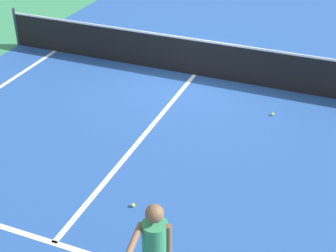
{
  "coord_description": "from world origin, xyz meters",
  "views": [
    {
      "loc": [
        3.71,
        -10.95,
        5.46
      ],
      "look_at": [
        0.94,
        -4.1,
        1.0
      ],
      "focal_mm": 53.93,
      "sensor_mm": 36.0,
      "label": 1
    }
  ],
  "objects_px": {
    "net": "(195,57)",
    "player_near": "(154,247)",
    "tennis_ball_near_net": "(273,114)",
    "tennis_ball_mid_court": "(133,205)"
  },
  "relations": [
    {
      "from": "tennis_ball_mid_court",
      "to": "tennis_ball_near_net",
      "type": "bearing_deg",
      "value": 68.84
    },
    {
      "from": "net",
      "to": "player_near",
      "type": "bearing_deg",
      "value": -74.73
    },
    {
      "from": "net",
      "to": "tennis_ball_near_net",
      "type": "relative_size",
      "value": 162.69
    },
    {
      "from": "tennis_ball_near_net",
      "to": "player_near",
      "type": "bearing_deg",
      "value": -93.9
    },
    {
      "from": "player_near",
      "to": "tennis_ball_mid_court",
      "type": "xyz_separation_m",
      "value": [
        -1.12,
        1.68,
        -1.0
      ]
    },
    {
      "from": "tennis_ball_mid_court",
      "to": "tennis_ball_near_net",
      "type": "relative_size",
      "value": 1.0
    },
    {
      "from": "player_near",
      "to": "tennis_ball_near_net",
      "type": "height_order",
      "value": "player_near"
    },
    {
      "from": "player_near",
      "to": "tennis_ball_near_net",
      "type": "relative_size",
      "value": 25.22
    },
    {
      "from": "tennis_ball_near_net",
      "to": "net",
      "type": "bearing_deg",
      "value": 149.89
    },
    {
      "from": "net",
      "to": "player_near",
      "type": "distance_m",
      "value": 7.14
    }
  ]
}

